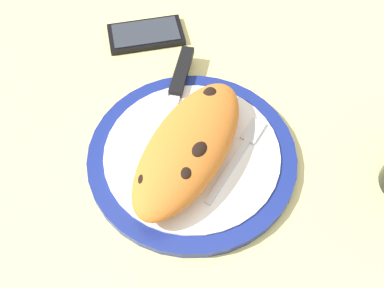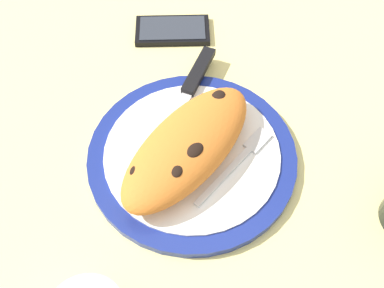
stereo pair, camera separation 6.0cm
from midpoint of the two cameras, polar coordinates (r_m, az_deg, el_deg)
name	(u,v)px [view 1 (the left image)]	position (r cm, az deg, el deg)	size (l,w,h in cm)	color
ground_plane	(192,164)	(64.16, -2.66, -2.78)	(150.00, 150.00, 3.00)	#E5D684
plate	(192,156)	(62.21, -2.75, -1.68)	(28.95, 28.95, 1.67)	navy
calzone	(190,147)	(58.71, -3.13, -0.62)	(23.72, 10.12, 5.33)	orange
fork	(240,152)	(61.30, 3.39, -1.20)	(15.28, 2.52, 0.40)	silver
knife	(178,84)	(68.37, -4.31, 7.40)	(21.40, 7.47, 1.20)	silver
smartphone	(146,34)	(79.00, -8.10, 13.51)	(13.17, 14.06, 1.16)	black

